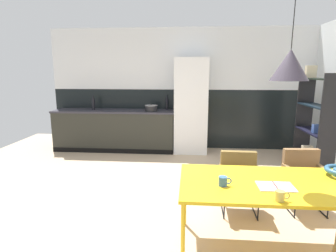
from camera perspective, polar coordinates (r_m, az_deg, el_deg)
ground_plane at (r=3.55m, az=1.10°, el=-18.25°), size 8.41×8.41×0.00m
back_wall_splashback_dark at (r=6.35m, az=2.93°, el=1.57°), size 6.00×0.12×1.36m
back_wall_panel_upper at (r=6.27m, az=3.06°, el=13.91°), size 6.00×0.12×1.36m
kitchen_counter at (r=6.27m, az=-11.12°, el=-0.83°), size 2.71×0.63×0.91m
refrigerator_column at (r=5.94m, az=4.84°, el=4.24°), size 0.71×0.60×2.05m
dining_table at (r=2.84m, az=22.68°, el=-11.67°), size 1.91×0.91×0.73m
armchair_facing_counter at (r=3.61m, az=14.77°, el=-9.77°), size 0.50×0.48×0.74m
armchair_corner_seat at (r=3.93m, az=26.74°, el=-8.71°), size 0.52×0.50×0.76m
open_book at (r=2.70m, az=21.73°, el=-11.77°), size 0.32×0.22×0.02m
mug_white_ceramic at (r=2.58m, az=11.55°, el=-11.31°), size 0.12×0.08×0.09m
mug_tall_blue at (r=2.43m, az=22.57°, el=-13.43°), size 0.12×0.08×0.09m
cooking_pot at (r=5.91m, az=-3.57°, el=3.78°), size 0.27×0.27×0.16m
bottle_oil_tall at (r=6.39m, az=-15.44°, el=4.56°), size 0.08×0.08×0.31m
bottle_vinegar_dark at (r=6.19m, az=-0.25°, el=4.77°), size 0.06×0.06×0.32m
open_shelf_unit at (r=5.42m, az=28.49°, el=1.18°), size 0.30×1.00×1.87m
pendant_lamp_over_table_near at (r=2.67m, az=24.28°, el=11.65°), size 0.33×0.33×0.99m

